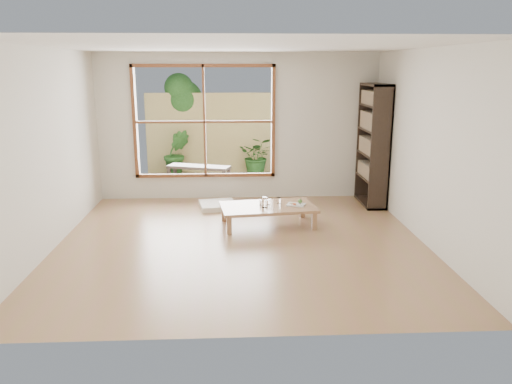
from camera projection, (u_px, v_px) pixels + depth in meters
ground at (242, 242)px, 6.88m from camera, size 5.00×5.00×0.00m
low_table at (268, 208)px, 7.55m from camera, size 1.50×0.97×0.31m
floor_cushion at (218, 205)px, 8.56m from camera, size 0.69×0.69×0.09m
bookshelf at (373, 145)px, 8.58m from camera, size 0.33×0.94×2.08m
glass_tall at (264, 202)px, 7.45m from camera, size 0.09×0.09×0.16m
glass_mid at (279, 200)px, 7.67m from camera, size 0.06×0.06×0.09m
glass_short at (268, 202)px, 7.59m from camera, size 0.06×0.06×0.08m
glass_small at (262, 203)px, 7.57m from camera, size 0.06×0.06×0.07m
food_tray at (297, 204)px, 7.58m from camera, size 0.31×0.27×0.08m
deck at (209, 184)px, 10.30m from camera, size 2.80×2.00×0.05m
garden_bench at (199, 169)px, 10.01m from camera, size 1.31×0.75×0.40m
bamboo_fence at (210, 134)px, 11.05m from camera, size 2.80×0.06×1.80m
shrub_right at (257, 156)px, 11.01m from camera, size 0.85×0.77×0.83m
shrub_left at (177, 153)px, 10.81m from camera, size 0.62×0.53×1.01m
garden_tree at (179, 100)px, 11.13m from camera, size 1.04×0.85×2.22m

